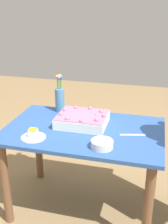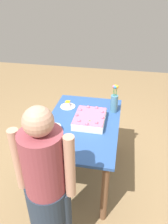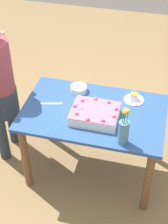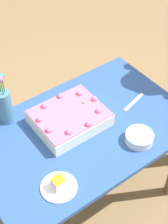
# 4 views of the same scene
# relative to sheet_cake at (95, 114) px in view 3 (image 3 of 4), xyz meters

# --- Properties ---
(ground_plane) EXTENTS (8.00, 8.00, 0.00)m
(ground_plane) POSITION_rel_sheet_cake_xyz_m (0.03, -0.08, -0.83)
(ground_plane) COLOR #8F724B
(dining_table) EXTENTS (1.27, 0.81, 0.78)m
(dining_table) POSITION_rel_sheet_cake_xyz_m (0.03, -0.08, -0.19)
(dining_table) COLOR #2C5295
(dining_table) RESTS_ON ground_plane
(sheet_cake) EXTENTS (0.41, 0.33, 0.11)m
(sheet_cake) POSITION_rel_sheet_cake_xyz_m (0.00, 0.00, 0.00)
(sheet_cake) COLOR white
(sheet_cake) RESTS_ON dining_table
(serving_plate_with_slice) EXTENTS (0.19, 0.19, 0.07)m
(serving_plate_with_slice) POSITION_rel_sheet_cake_xyz_m (-0.29, -0.33, -0.03)
(serving_plate_with_slice) COLOR white
(serving_plate_with_slice) RESTS_ON dining_table
(cake_knife) EXTENTS (0.20, 0.07, 0.00)m
(cake_knife) POSITION_rel_sheet_cake_xyz_m (0.43, -0.09, -0.04)
(cake_knife) COLOR silver
(cake_knife) RESTS_ON dining_table
(flower_vase) EXTENTS (0.08, 0.08, 0.35)m
(flower_vase) POSITION_rel_sheet_cake_xyz_m (-0.28, 0.24, 0.08)
(flower_vase) COLOR teal
(flower_vase) RESTS_ON dining_table
(fruit_bowl) EXTENTS (0.16, 0.16, 0.05)m
(fruit_bowl) POSITION_rel_sheet_cake_xyz_m (0.24, -0.34, -0.02)
(fruit_bowl) COLOR silver
(fruit_bowl) RESTS_ON dining_table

